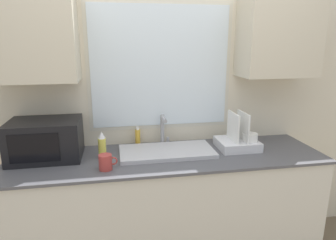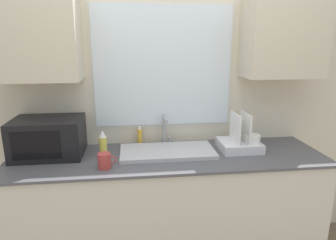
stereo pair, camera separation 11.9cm
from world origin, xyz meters
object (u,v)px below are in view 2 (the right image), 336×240
faucet (165,128)px  spray_bottle (103,144)px  microwave (48,137)px  mug_near_sink (105,161)px  dish_rack (241,142)px  soap_bottle (140,136)px

faucet → spray_bottle: (-0.47, -0.18, -0.05)m
microwave → mug_near_sink: 0.52m
spray_bottle → faucet: bearing=21.1°
spray_bottle → mug_near_sink: size_ratio=1.61×
microwave → mug_near_sink: (0.42, -0.29, -0.09)m
dish_rack → spray_bottle: size_ratio=1.54×
faucet → dish_rack: dish_rack is taller
soap_bottle → mug_near_sink: soap_bottle is taller
microwave → dish_rack: 1.45m
spray_bottle → soap_bottle: bearing=38.9°
microwave → soap_bottle: microwave is taller
faucet → microwave: (-0.87, -0.12, -0.01)m
microwave → soap_bottle: bearing=13.2°
dish_rack → soap_bottle: dish_rack is taller
dish_rack → soap_bottle: (-0.78, 0.22, 0.01)m
faucet → mug_near_sink: size_ratio=2.04×
dish_rack → soap_bottle: bearing=164.5°
faucet → soap_bottle: 0.22m
spray_bottle → mug_near_sink: spray_bottle is taller
faucet → dish_rack: (0.58, -0.18, -0.08)m
microwave → spray_bottle: bearing=-9.2°
microwave → dish_rack: bearing=-2.3°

